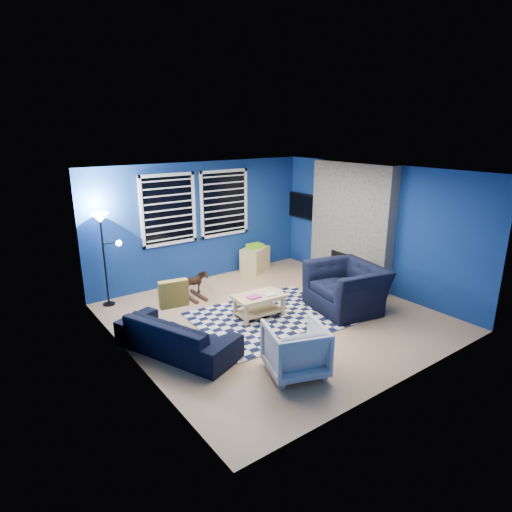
% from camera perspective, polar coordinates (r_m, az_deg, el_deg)
% --- Properties ---
extents(floor, '(5.00, 5.00, 0.00)m').
position_cam_1_polar(floor, '(7.50, 2.55, -8.15)').
color(floor, tan).
rests_on(floor, ground).
extents(ceiling, '(5.00, 5.00, 0.00)m').
position_cam_1_polar(ceiling, '(6.84, 2.82, 11.22)').
color(ceiling, white).
rests_on(ceiling, wall_back).
extents(wall_back, '(5.00, 0.00, 5.00)m').
position_cam_1_polar(wall_back, '(9.09, -7.25, 4.51)').
color(wall_back, navy).
rests_on(wall_back, floor).
extents(wall_left, '(0.00, 5.00, 5.00)m').
position_cam_1_polar(wall_left, '(5.90, -16.64, -2.84)').
color(wall_left, navy).
rests_on(wall_left, floor).
extents(wall_right, '(0.00, 5.00, 5.00)m').
position_cam_1_polar(wall_right, '(8.81, 15.49, 3.64)').
color(wall_right, navy).
rests_on(wall_right, floor).
extents(fireplace, '(0.65, 2.00, 2.50)m').
position_cam_1_polar(fireplace, '(9.03, 12.44, 3.81)').
color(fireplace, gray).
rests_on(fireplace, floor).
extents(window_left, '(1.17, 0.06, 1.42)m').
position_cam_1_polar(window_left, '(8.66, -11.57, 6.06)').
color(window_left, black).
rests_on(window_left, wall_back).
extents(window_right, '(1.17, 0.06, 1.42)m').
position_cam_1_polar(window_right, '(9.27, -4.23, 7.04)').
color(window_right, black).
rests_on(window_right, wall_back).
extents(tv, '(0.07, 1.00, 0.58)m').
position_cam_1_polar(tv, '(10.08, 6.45, 6.61)').
color(tv, black).
rests_on(tv, wall_right).
extents(rug, '(2.61, 2.13, 0.02)m').
position_cam_1_polar(rug, '(7.48, 2.00, -8.18)').
color(rug, black).
rests_on(rug, floor).
extents(sofa, '(2.01, 1.38, 0.55)m').
position_cam_1_polar(sofa, '(6.42, -10.49, -10.24)').
color(sofa, black).
rests_on(sofa, floor).
extents(armchair_big, '(1.46, 1.33, 0.82)m').
position_cam_1_polar(armchair_big, '(7.83, 11.92, -4.15)').
color(armchair_big, black).
rests_on(armchair_big, floor).
extents(armchair_bent, '(0.96, 0.97, 0.70)m').
position_cam_1_polar(armchair_bent, '(5.81, 5.25, -12.25)').
color(armchair_bent, gray).
rests_on(armchair_bent, floor).
extents(rocking_horse, '(0.25, 0.53, 0.45)m').
position_cam_1_polar(rocking_horse, '(8.28, -8.30, -3.67)').
color(rocking_horse, '#4A2517').
rests_on(rocking_horse, floor).
extents(coffee_table, '(0.90, 0.57, 0.43)m').
position_cam_1_polar(coffee_table, '(7.38, 0.42, -6.04)').
color(coffee_table, '#DCBE7C').
rests_on(coffee_table, rug).
extents(cabinet, '(0.77, 0.66, 0.63)m').
position_cam_1_polar(cabinet, '(9.76, -0.13, -0.38)').
color(cabinet, '#DCBE7C').
rests_on(cabinet, floor).
extents(floor_lamp, '(0.47, 0.29, 1.72)m').
position_cam_1_polar(floor_lamp, '(8.03, -19.79, 3.20)').
color(floor_lamp, black).
rests_on(floor_lamp, floor).
extents(throw_pillow, '(0.46, 0.21, 0.42)m').
position_cam_1_polar(throw_pillow, '(6.58, -10.93, -4.97)').
color(throw_pillow, gold).
rests_on(throw_pillow, sofa).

